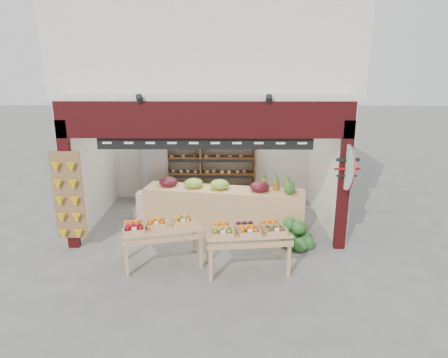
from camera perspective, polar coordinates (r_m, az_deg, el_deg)
ground at (r=9.39m, az=-2.20°, el=-6.92°), size 60.00×60.00×0.00m
shop_structure at (r=10.28m, az=-2.00°, el=17.44°), size 6.36×5.12×5.40m
banana_board at (r=8.50m, az=-21.40°, el=-2.51°), size 0.60×0.15×1.80m
gift_sign at (r=8.08m, az=17.15°, el=1.64°), size 0.04×0.93×0.92m
back_shelving at (r=10.93m, az=-3.31°, el=2.47°), size 2.99×0.49×1.85m
refrigerator at (r=11.05m, az=-9.61°, el=1.06°), size 0.73×0.73×1.71m
cardboard_stack at (r=9.90m, az=-9.84°, el=-4.32°), size 1.00×0.72×0.72m
mid_counter at (r=9.27m, az=-0.11°, el=-3.91°), size 3.74×1.34×1.14m
display_table_left at (r=7.64m, az=-9.68°, el=-6.87°), size 1.62×1.16×0.95m
display_table_right at (r=7.28m, az=3.31°, el=-7.46°), size 1.59×1.00×0.97m
watermelon_pile at (r=8.51m, az=10.22°, el=-8.12°), size 0.72×0.74×0.57m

